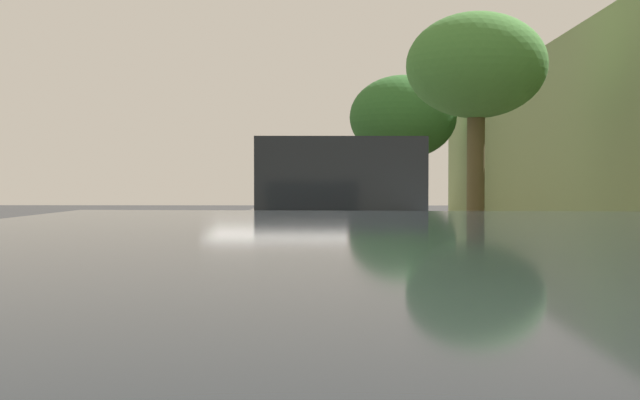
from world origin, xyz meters
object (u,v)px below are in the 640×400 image
object	(u,v)px
bicycle_at_curb	(359,225)
cyclist_with_backpack	(368,200)
parked_suv_silver_second	(335,227)
street_tree_mid_block	(403,117)
street_tree_near_cyclist	(476,68)
parked_sedan_tan_far	(333,204)
parked_pickup_grey_mid	(332,212)
fire_hydrant	(402,222)

from	to	relation	value
bicycle_at_curb	cyclist_with_backpack	size ratio (longest dim) A/B	0.83
parked_suv_silver_second	cyclist_with_backpack	bearing A→B (deg)	85.91
parked_suv_silver_second	street_tree_mid_block	distance (m)	19.50
cyclist_with_backpack	street_tree_near_cyclist	distance (m)	7.66
parked_suv_silver_second	street_tree_near_cyclist	bearing A→B (deg)	61.08
parked_sedan_tan_far	parked_suv_silver_second	bearing A→B (deg)	-89.71
parked_pickup_grey_mid	street_tree_near_cyclist	bearing A→B (deg)	-49.97
parked_sedan_tan_far	street_tree_near_cyclist	size ratio (longest dim) A/B	1.08
parked_pickup_grey_mid	bicycle_at_curb	world-z (taller)	parked_pickup_grey_mid
parked_pickup_grey_mid	street_tree_near_cyclist	distance (m)	4.40
parked_suv_silver_second	street_tree_near_cyclist	distance (m)	5.25
parked_suv_silver_second	bicycle_at_curb	xyz separation A→B (m)	(0.58, 11.70, -0.67)
cyclist_with_backpack	street_tree_near_cyclist	xyz separation A→B (m)	(1.47, -7.15, 2.34)
street_tree_mid_block	fire_hydrant	distance (m)	10.36
parked_sedan_tan_far	street_tree_mid_block	distance (m)	4.66
parked_pickup_grey_mid	parked_sedan_tan_far	distance (m)	9.44
parked_suv_silver_second	parked_pickup_grey_mid	xyz separation A→B (m)	(-0.07, 6.92, -0.13)
parked_suv_silver_second	bicycle_at_curb	bearing A→B (deg)	87.14
parked_suv_silver_second	bicycle_at_curb	distance (m)	11.74
parked_pickup_grey_mid	bicycle_at_curb	size ratio (longest dim) A/B	3.85
parked_suv_silver_second	fire_hydrant	world-z (taller)	parked_suv_silver_second
bicycle_at_curb	fire_hydrant	bearing A→B (deg)	-69.36
parked_suv_silver_second	parked_sedan_tan_far	xyz separation A→B (m)	(-0.08, 16.36, -0.27)
parked_suv_silver_second	parked_sedan_tan_far	distance (m)	16.36
bicycle_at_curb	parked_pickup_grey_mid	bearing A→B (deg)	-97.81
parked_suv_silver_second	parked_sedan_tan_far	bearing A→B (deg)	90.29
parked_suv_silver_second	cyclist_with_backpack	world-z (taller)	parked_suv_silver_second
bicycle_at_curb	cyclist_with_backpack	distance (m)	0.81
parked_pickup_grey_mid	street_tree_mid_block	size ratio (longest dim) A/B	1.09
parked_sedan_tan_far	cyclist_with_backpack	xyz separation A→B (m)	(0.89, -5.09, 0.25)
parked_pickup_grey_mid	street_tree_near_cyclist	xyz separation A→B (m)	(2.35, -2.80, 2.45)
street_tree_near_cyclist	street_tree_mid_block	bearing A→B (deg)	90.00
parked_suv_silver_second	parked_sedan_tan_far	world-z (taller)	parked_suv_silver_second
parked_pickup_grey_mid	cyclist_with_backpack	xyz separation A→B (m)	(0.88, 4.35, 0.11)
street_tree_mid_block	fire_hydrant	bearing A→B (deg)	-94.62
parked_pickup_grey_mid	fire_hydrant	xyz separation A→B (m)	(1.55, 2.41, -0.33)
street_tree_near_cyclist	fire_hydrant	xyz separation A→B (m)	(-0.80, 5.21, -2.78)
cyclist_with_backpack	street_tree_near_cyclist	world-z (taller)	street_tree_near_cyclist
parked_pickup_grey_mid	bicycle_at_curb	distance (m)	4.86
parked_suv_silver_second	cyclist_with_backpack	xyz separation A→B (m)	(0.81, 11.27, -0.02)
parked_sedan_tan_far	fire_hydrant	xyz separation A→B (m)	(1.56, -7.03, -0.18)
parked_pickup_grey_mid	parked_suv_silver_second	bearing A→B (deg)	-89.40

